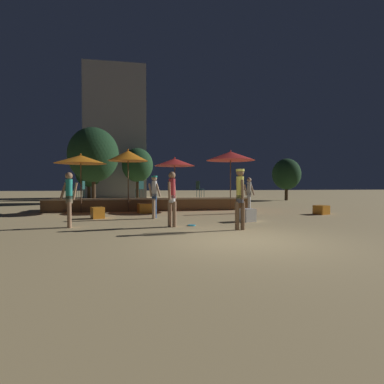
{
  "coord_description": "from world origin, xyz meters",
  "views": [
    {
      "loc": [
        -2.5,
        -7.05,
        1.4
      ],
      "look_at": [
        0.0,
        6.93,
        1.03
      ],
      "focal_mm": 28.0,
      "sensor_mm": 36.0,
      "label": 1
    }
  ],
  "objects_px": {
    "background_tree_1": "(89,173)",
    "background_tree_2": "(93,155)",
    "patio_umbrella_2": "(231,156)",
    "person_2": "(154,194)",
    "cube_seat_3": "(98,213)",
    "bistro_chair_2": "(199,187)",
    "patio_umbrella_3": "(175,162)",
    "background_tree_0": "(286,174)",
    "cube_seat_1": "(145,208)",
    "background_tree_3": "(138,165)",
    "patio_umbrella_0": "(128,156)",
    "cube_seat_2": "(248,215)",
    "person_1": "(249,194)",
    "bistro_chair_0": "(140,187)",
    "patio_umbrella_1": "(81,159)",
    "person_3": "(240,194)",
    "person_0": "(69,197)",
    "person_4": "(172,196)",
    "bistro_chair_1": "(82,187)",
    "frisbee_disc": "(192,225)",
    "cube_seat_0": "(321,210)"
  },
  "relations": [
    {
      "from": "patio_umbrella_3",
      "to": "person_3",
      "type": "distance_m",
      "value": 7.12
    },
    {
      "from": "cube_seat_2",
      "to": "bistro_chair_2",
      "type": "xyz_separation_m",
      "value": [
        -0.7,
        5.73,
        0.98
      ]
    },
    {
      "from": "patio_umbrella_0",
      "to": "bistro_chair_0",
      "type": "height_order",
      "value": "patio_umbrella_0"
    },
    {
      "from": "bistro_chair_2",
      "to": "patio_umbrella_3",
      "type": "bearing_deg",
      "value": 98.45
    },
    {
      "from": "bistro_chair_2",
      "to": "background_tree_2",
      "type": "distance_m",
      "value": 9.73
    },
    {
      "from": "patio_umbrella_1",
      "to": "person_3",
      "type": "height_order",
      "value": "patio_umbrella_1"
    },
    {
      "from": "person_1",
      "to": "background_tree_3",
      "type": "bearing_deg",
      "value": 30.85
    },
    {
      "from": "person_1",
      "to": "bistro_chair_0",
      "type": "bearing_deg",
      "value": 67.64
    },
    {
      "from": "person_2",
      "to": "frisbee_disc",
      "type": "height_order",
      "value": "person_2"
    },
    {
      "from": "person_1",
      "to": "person_2",
      "type": "relative_size",
      "value": 0.98
    },
    {
      "from": "patio_umbrella_0",
      "to": "background_tree_3",
      "type": "relative_size",
      "value": 0.67
    },
    {
      "from": "bistro_chair_2",
      "to": "background_tree_2",
      "type": "height_order",
      "value": "background_tree_2"
    },
    {
      "from": "patio_umbrella_0",
      "to": "bistro_chair_1",
      "type": "relative_size",
      "value": 3.53
    },
    {
      "from": "cube_seat_3",
      "to": "person_2",
      "type": "relative_size",
      "value": 0.35
    },
    {
      "from": "cube_seat_1",
      "to": "background_tree_3",
      "type": "bearing_deg",
      "value": 91.57
    },
    {
      "from": "cube_seat_1",
      "to": "cube_seat_3",
      "type": "xyz_separation_m",
      "value": [
        -1.94,
        -1.98,
        -0.0
      ]
    },
    {
      "from": "patio_umbrella_3",
      "to": "background_tree_0",
      "type": "relative_size",
      "value": 0.78
    },
    {
      "from": "cube_seat_0",
      "to": "patio_umbrella_3",
      "type": "bearing_deg",
      "value": 155.37
    },
    {
      "from": "patio_umbrella_2",
      "to": "person_2",
      "type": "xyz_separation_m",
      "value": [
        -4.26,
        -3.3,
        -1.93
      ]
    },
    {
      "from": "cube_seat_2",
      "to": "background_tree_0",
      "type": "relative_size",
      "value": 0.16
    },
    {
      "from": "cube_seat_2",
      "to": "patio_umbrella_0",
      "type": "bearing_deg",
      "value": 133.28
    },
    {
      "from": "person_4",
      "to": "patio_umbrella_2",
      "type": "bearing_deg",
      "value": 92.19
    },
    {
      "from": "cube_seat_2",
      "to": "frisbee_disc",
      "type": "xyz_separation_m",
      "value": [
        -2.28,
        -0.77,
        -0.22
      ]
    },
    {
      "from": "cube_seat_0",
      "to": "person_4",
      "type": "bearing_deg",
      "value": -158.6
    },
    {
      "from": "person_0",
      "to": "background_tree_3",
      "type": "xyz_separation_m",
      "value": [
        2.11,
        18.39,
        2.2
      ]
    },
    {
      "from": "patio_umbrella_1",
      "to": "cube_seat_3",
      "type": "distance_m",
      "value": 3.79
    },
    {
      "from": "cube_seat_1",
      "to": "cube_seat_2",
      "type": "relative_size",
      "value": 1.32
    },
    {
      "from": "patio_umbrella_2",
      "to": "background_tree_1",
      "type": "distance_m",
      "value": 15.72
    },
    {
      "from": "patio_umbrella_1",
      "to": "bistro_chair_1",
      "type": "height_order",
      "value": "patio_umbrella_1"
    },
    {
      "from": "patio_umbrella_2",
      "to": "frisbee_disc",
      "type": "relative_size",
      "value": 12.41
    },
    {
      "from": "background_tree_1",
      "to": "patio_umbrella_0",
      "type": "bearing_deg",
      "value": -72.96
    },
    {
      "from": "patio_umbrella_0",
      "to": "patio_umbrella_1",
      "type": "distance_m",
      "value": 2.28
    },
    {
      "from": "cube_seat_3",
      "to": "background_tree_0",
      "type": "height_order",
      "value": "background_tree_0"
    },
    {
      "from": "background_tree_1",
      "to": "cube_seat_0",
      "type": "bearing_deg",
      "value": -50.66
    },
    {
      "from": "patio_umbrella_0",
      "to": "cube_seat_3",
      "type": "height_order",
      "value": "patio_umbrella_0"
    },
    {
      "from": "patio_umbrella_1",
      "to": "person_4",
      "type": "relative_size",
      "value": 1.6
    },
    {
      "from": "cube_seat_2",
      "to": "background_tree_0",
      "type": "xyz_separation_m",
      "value": [
        8.63,
        13.51,
        2.03
      ]
    },
    {
      "from": "cube_seat_2",
      "to": "person_1",
      "type": "xyz_separation_m",
      "value": [
        1.21,
        3.04,
        0.69
      ]
    },
    {
      "from": "patio_umbrella_0",
      "to": "bistro_chair_1",
      "type": "bearing_deg",
      "value": 146.29
    },
    {
      "from": "person_0",
      "to": "background_tree_2",
      "type": "bearing_deg",
      "value": -6.22
    },
    {
      "from": "person_3",
      "to": "bistro_chair_2",
      "type": "height_order",
      "value": "person_3"
    },
    {
      "from": "patio_umbrella_1",
      "to": "person_3",
      "type": "relative_size",
      "value": 1.55
    },
    {
      "from": "background_tree_1",
      "to": "background_tree_2",
      "type": "xyz_separation_m",
      "value": [
        1.14,
        -5.08,
        1.16
      ]
    },
    {
      "from": "frisbee_disc",
      "to": "person_4",
      "type": "bearing_deg",
      "value": -169.54
    },
    {
      "from": "bistro_chair_1",
      "to": "background_tree_0",
      "type": "distance_m",
      "value": 17.23
    },
    {
      "from": "patio_umbrella_3",
      "to": "cube_seat_1",
      "type": "height_order",
      "value": "patio_umbrella_3"
    },
    {
      "from": "cube_seat_1",
      "to": "person_3",
      "type": "bearing_deg",
      "value": -64.96
    },
    {
      "from": "patio_umbrella_3",
      "to": "background_tree_1",
      "type": "distance_m",
      "value": 14.1
    },
    {
      "from": "cube_seat_2",
      "to": "background_tree_1",
      "type": "relative_size",
      "value": 0.15
    },
    {
      "from": "patio_umbrella_3",
      "to": "person_4",
      "type": "distance_m",
      "value": 6.09
    }
  ]
}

